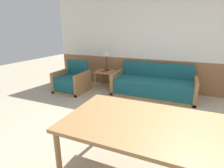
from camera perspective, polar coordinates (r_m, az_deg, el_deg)
name	(u,v)px	position (r m, az deg, el deg)	size (l,w,h in m)	color
ground_plane	(153,144)	(2.88, 13.15, -18.45)	(16.00, 16.00, 0.00)	#B2A58C
wall_back	(175,42)	(4.99, 19.86, 12.65)	(7.20, 0.06, 2.70)	#8E603D
couch	(153,86)	(4.72, 13.26, -0.68)	(2.09, 0.88, 0.80)	#9E7042
armchair	(72,82)	(5.03, -12.90, 0.60)	(0.82, 0.77, 0.83)	#9E7042
side_table	(106,74)	(5.14, -2.10, 3.35)	(0.53, 0.53, 0.51)	#9E7042
table_lamp	(107,54)	(5.12, -1.75, 9.61)	(0.20, 0.20, 0.60)	#262628
book_stack	(104,71)	(5.05, -2.74, 4.15)	(0.22, 0.14, 0.02)	#B22823
dining_table	(148,128)	(1.96, 11.81, -13.74)	(1.80, 1.06, 0.73)	#9E7042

